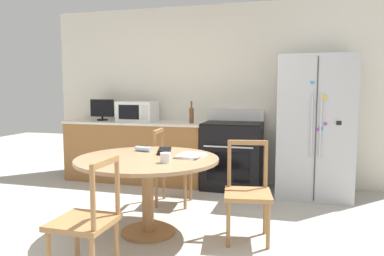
# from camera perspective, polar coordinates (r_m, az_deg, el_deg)

# --- Properties ---
(ground_plane) EXTENTS (14.00, 14.00, 0.00)m
(ground_plane) POSITION_cam_1_polar(r_m,az_deg,el_deg) (3.37, -6.40, -18.35)
(ground_plane) COLOR #B2ADA3
(back_wall) EXTENTS (5.20, 0.10, 2.60)m
(back_wall) POSITION_cam_1_polar(r_m,az_deg,el_deg) (5.61, 3.75, 5.14)
(back_wall) COLOR silver
(back_wall) RESTS_ON ground_plane
(kitchen_counter) EXTENTS (2.12, 0.64, 0.90)m
(kitchen_counter) POSITION_cam_1_polar(r_m,az_deg,el_deg) (5.71, -8.48, -3.46)
(kitchen_counter) COLOR #936033
(kitchen_counter) RESTS_ON ground_plane
(refrigerator) EXTENTS (0.92, 0.80, 1.80)m
(refrigerator) POSITION_cam_1_polar(r_m,az_deg,el_deg) (5.06, 18.17, 0.22)
(refrigerator) COLOR #B2B5BA
(refrigerator) RESTS_ON ground_plane
(oven_range) EXTENTS (0.79, 0.68, 1.08)m
(oven_range) POSITION_cam_1_polar(r_m,az_deg,el_deg) (5.25, 6.18, -4.07)
(oven_range) COLOR black
(oven_range) RESTS_ON ground_plane
(microwave) EXTENTS (0.55, 0.39, 0.30)m
(microwave) POSITION_cam_1_polar(r_m,az_deg,el_deg) (5.63, -8.32, 2.52)
(microwave) COLOR white
(microwave) RESTS_ON kitchen_counter
(countertop_tv) EXTENTS (0.37, 0.16, 0.32)m
(countertop_tv) POSITION_cam_1_polar(r_m,az_deg,el_deg) (5.88, -13.53, 2.81)
(countertop_tv) COLOR black
(countertop_tv) RESTS_ON kitchen_counter
(counter_bottle) EXTENTS (0.06, 0.06, 0.31)m
(counter_bottle) POSITION_cam_1_polar(r_m,az_deg,el_deg) (5.28, -0.08, 2.02)
(counter_bottle) COLOR brown
(counter_bottle) RESTS_ON kitchen_counter
(dining_table) EXTENTS (1.36, 1.36, 0.74)m
(dining_table) POSITION_cam_1_polar(r_m,az_deg,el_deg) (3.60, -6.81, -6.39)
(dining_table) COLOR #997551
(dining_table) RESTS_ON ground_plane
(dining_chair_near) EXTENTS (0.42, 0.42, 0.90)m
(dining_chair_near) POSITION_cam_1_polar(r_m,az_deg,el_deg) (2.88, -15.74, -13.60)
(dining_chair_near) COLOR #9E7042
(dining_chair_near) RESTS_ON ground_plane
(dining_chair_right) EXTENTS (0.48, 0.48, 0.90)m
(dining_chair_right) POSITION_cam_1_polar(r_m,az_deg,el_deg) (3.52, 8.48, -9.79)
(dining_chair_right) COLOR #9E7042
(dining_chair_right) RESTS_ON ground_plane
(dining_chair_far) EXTENTS (0.46, 0.46, 0.90)m
(dining_chair_far) POSITION_cam_1_polar(r_m,az_deg,el_deg) (4.53, -3.13, -6.13)
(dining_chair_far) COLOR #9E7042
(dining_chair_far) RESTS_ON ground_plane
(candle_glass) EXTENTS (0.10, 0.10, 0.09)m
(candle_glass) POSITION_cam_1_polar(r_m,az_deg,el_deg) (3.31, -4.06, -4.65)
(candle_glass) COLOR silver
(candle_glass) RESTS_ON dining_table
(folded_napkin) EXTENTS (0.18, 0.08, 0.05)m
(folded_napkin) POSITION_cam_1_polar(r_m,az_deg,el_deg) (3.92, -7.46, -3.18)
(folded_napkin) COLOR #A3BCDB
(folded_napkin) RESTS_ON dining_table
(wallet) EXTENTS (0.13, 0.14, 0.07)m
(wallet) POSITION_cam_1_polar(r_m,az_deg,el_deg) (3.71, -4.27, -3.64)
(wallet) COLOR black
(wallet) RESTS_ON dining_table
(mail_stack) EXTENTS (0.28, 0.34, 0.02)m
(mail_stack) POSITION_cam_1_polar(r_m,az_deg,el_deg) (3.58, -0.23, -4.22)
(mail_stack) COLOR white
(mail_stack) RESTS_ON dining_table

